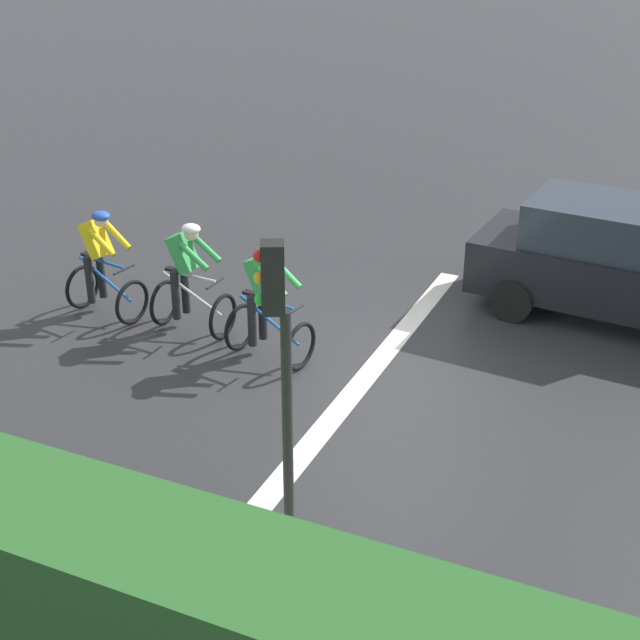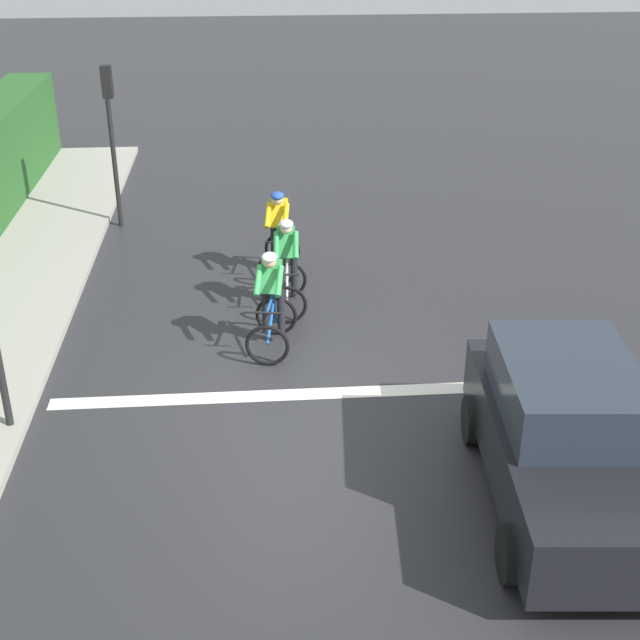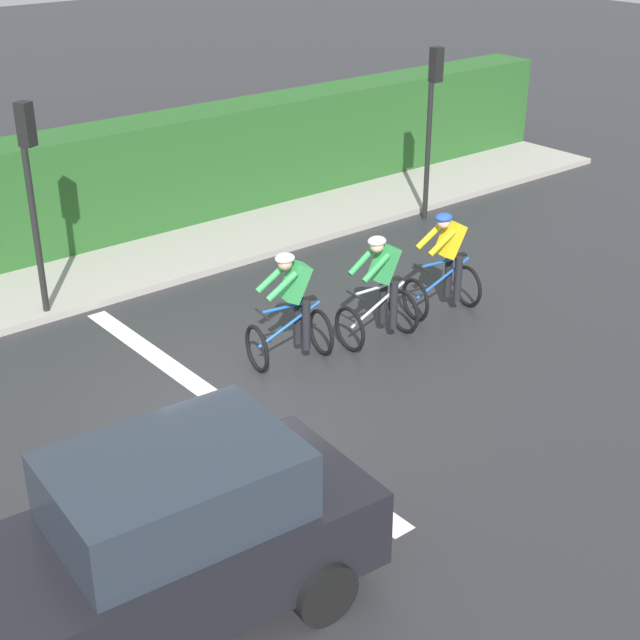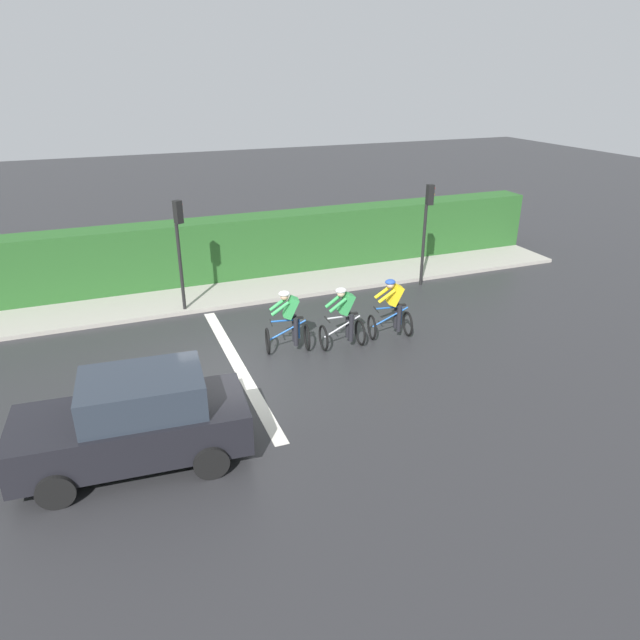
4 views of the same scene
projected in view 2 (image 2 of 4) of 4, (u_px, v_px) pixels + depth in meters
The scene contains 7 objects.
ground_plane at pixel (297, 404), 12.31m from camera, with size 80.00×80.00×0.00m, color #28282B.
road_marking_stop_line at pixel (296, 394), 12.54m from camera, with size 7.00×0.30×0.01m, color silver.
cyclist_lead at pixel (279, 236), 15.99m from camera, with size 0.84×1.17×1.66m.
cyclist_second at pixel (287, 266), 14.70m from camera, with size 0.74×1.12×1.66m.
cyclist_mid at pixel (272, 303), 13.44m from camera, with size 0.85×1.18×1.66m.
car_black at pixel (566, 437), 10.05m from camera, with size 2.13×4.22×1.76m.
traffic_light_far_junction at pixel (111, 122), 17.75m from camera, with size 0.21×0.31×3.34m.
Camera 2 is at (-0.48, -10.46, 6.60)m, focal length 48.99 mm.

